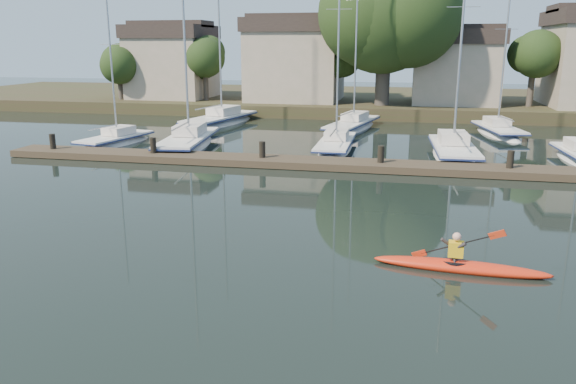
% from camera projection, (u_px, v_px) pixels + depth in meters
% --- Properties ---
extents(ground, '(160.00, 160.00, 0.00)m').
position_uv_depth(ground, '(240.00, 276.00, 15.01)').
color(ground, black).
rests_on(ground, ground).
extents(kayak, '(4.77, 1.17, 1.51)m').
position_uv_depth(kayak, '(460.00, 264.00, 15.34)').
color(kayak, '#DB4510').
rests_on(kayak, ground).
extents(dock, '(34.00, 2.00, 1.80)m').
position_uv_depth(dock, '(320.00, 163.00, 28.20)').
color(dock, '#413225').
rests_on(dock, ground).
extents(sailboat_0, '(3.12, 6.84, 10.48)m').
position_uv_depth(sailboat_0, '(116.00, 147.00, 34.73)').
color(sailboat_0, white).
rests_on(sailboat_0, ground).
extents(sailboat_1, '(3.45, 9.53, 15.23)m').
position_uv_depth(sailboat_1, '(189.00, 150.00, 33.82)').
color(sailboat_1, white).
rests_on(sailboat_1, ground).
extents(sailboat_2, '(2.01, 8.22, 13.56)m').
position_uv_depth(sailboat_2, '(336.00, 152.00, 33.03)').
color(sailboat_2, white).
rests_on(sailboat_2, ground).
extents(sailboat_3, '(2.63, 8.59, 13.70)m').
position_uv_depth(sailboat_3, '(453.00, 160.00, 31.05)').
color(sailboat_3, white).
rests_on(sailboat_3, ground).
extents(sailboat_5, '(4.30, 10.18, 16.42)m').
position_uv_depth(sailboat_5, '(220.00, 127.00, 43.32)').
color(sailboat_5, white).
rests_on(sailboat_5, ground).
extents(sailboat_6, '(3.96, 9.88, 15.38)m').
position_uv_depth(sailboat_6, '(352.00, 132.00, 40.90)').
color(sailboat_6, white).
rests_on(sailboat_6, ground).
extents(sailboat_7, '(3.38, 7.73, 12.08)m').
position_uv_depth(sailboat_7, '(498.00, 137.00, 38.41)').
color(sailboat_7, white).
rests_on(sailboat_7, ground).
extents(shore, '(90.00, 25.25, 12.75)m').
position_uv_depth(shore, '(381.00, 75.00, 51.97)').
color(shore, '#2F361B').
rests_on(shore, ground).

